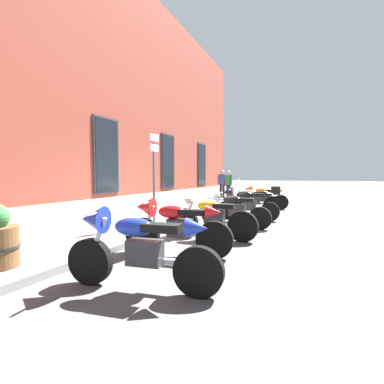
{
  "coord_description": "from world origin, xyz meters",
  "views": [
    {
      "loc": [
        -7.7,
        -3.44,
        1.46
      ],
      "look_at": [
        1.18,
        0.44,
        0.88
      ],
      "focal_mm": 26.99,
      "sensor_mm": 36.0,
      "label": 1
    }
  ],
  "objects": [
    {
      "name": "motorcycle_black_naked",
      "position": [
        0.04,
        -1.34,
        0.48
      ],
      "size": [
        0.62,
        2.0,
        0.96
      ],
      "color": "black",
      "rests_on": "ground_plane"
    },
    {
      "name": "pedestrian_striped_shirt",
      "position": [
        7.76,
        1.12,
        1.0
      ],
      "size": [
        0.44,
        0.58,
        1.58
      ],
      "color": "#1E1E4C",
      "rests_on": "sidewalk"
    },
    {
      "name": "motorcycle_silver_touring",
      "position": [
        3.18,
        -1.31,
        0.55
      ],
      "size": [
        0.74,
        2.1,
        1.32
      ],
      "color": "black",
      "rests_on": "ground_plane"
    },
    {
      "name": "motorcycle_orange_sport",
      "position": [
        4.72,
        -1.26,
        0.56
      ],
      "size": [
        0.69,
        2.0,
        1.02
      ],
      "color": "black",
      "rests_on": "ground_plane"
    },
    {
      "name": "motorcycle_yellow_naked",
      "position": [
        -1.57,
        -1.25,
        0.48
      ],
      "size": [
        0.62,
        2.09,
        0.95
      ],
      "color": "black",
      "rests_on": "ground_plane"
    },
    {
      "name": "motorcycle_black_sport",
      "position": [
        1.5,
        -1.29,
        0.58
      ],
      "size": [
        0.62,
        2.02,
        1.06
      ],
      "color": "black",
      "rests_on": "ground_plane"
    },
    {
      "name": "motorcycle_red_sport",
      "position": [
        -3.1,
        -1.06,
        0.57
      ],
      "size": [
        0.62,
        2.03,
        1.04
      ],
      "color": "black",
      "rests_on": "ground_plane"
    },
    {
      "name": "ground_plane",
      "position": [
        0.0,
        0.0,
        0.0
      ],
      "size": [
        140.0,
        140.0,
        0.0
      ],
      "primitive_type": "plane",
      "color": "#4C4C4F"
    },
    {
      "name": "motorcycle_blue_sport",
      "position": [
        -4.7,
        -1.35,
        0.57
      ],
      "size": [
        0.62,
        2.11,
        1.05
      ],
      "color": "black",
      "rests_on": "ground_plane"
    },
    {
      "name": "pedestrian_blue_top",
      "position": [
        8.5,
        1.71,
        1.03
      ],
      "size": [
        0.27,
        0.66,
        1.62
      ],
      "color": "black",
      "rests_on": "sidewalk"
    },
    {
      "name": "parking_sign",
      "position": [
        -1.25,
        0.45,
        1.68
      ],
      "size": [
        0.36,
        0.07,
        2.41
      ],
      "color": "#4C4C51",
      "rests_on": "sidewalk"
    },
    {
      "name": "sidewalk",
      "position": [
        0.0,
        1.53,
        0.06
      ],
      "size": [
        31.72,
        3.06,
        0.13
      ],
      "primitive_type": "cube",
      "color": "slate",
      "rests_on": "ground_plane"
    },
    {
      "name": "brick_pub_facade",
      "position": [
        0.0,
        6.68,
        4.49
      ],
      "size": [
        25.72,
        7.35,
        9.0
      ],
      "color": "brown",
      "rests_on": "ground_plane"
    },
    {
      "name": "lane_stripe",
      "position": [
        0.0,
        -3.2,
        0.0
      ],
      "size": [
        31.72,
        0.12,
        0.01
      ],
      "primitive_type": "cube",
      "color": "silver",
      "rests_on": "ground_plane"
    }
  ]
}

